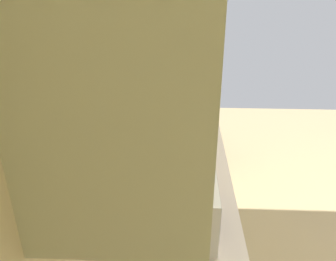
{
  "coord_description": "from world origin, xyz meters",
  "views": [
    {
      "loc": [
        -1.83,
        1.12,
        2.02
      ],
      "look_at": [
        -0.21,
        1.2,
        1.26
      ],
      "focal_mm": 36.26,
      "sensor_mm": 36.0,
      "label": 1
    }
  ],
  "objects": [
    {
      "name": "upper_cabinets",
      "position": [
        -0.38,
        1.24,
        1.86
      ],
      "size": [
        1.94,
        0.36,
        0.69
      ],
      "color": "beige"
    },
    {
      "name": "wall_back",
      "position": [
        0.0,
        1.48,
        1.28
      ],
      "size": [
        4.37,
        0.12,
        2.56
      ],
      "primitive_type": "cube",
      "color": "beige",
      "rests_on": "ground_plane"
    },
    {
      "name": "oven_range",
      "position": [
        1.69,
        1.1,
        0.48
      ],
      "size": [
        0.68,
        0.65,
        1.1
      ],
      "color": "black",
      "rests_on": "ground_plane"
    },
    {
      "name": "bowl",
      "position": [
        0.21,
        1.08,
        0.96
      ],
      "size": [
        0.13,
        0.13,
        0.07
      ],
      "color": "#4C8CBF",
      "rests_on": "counter_run"
    },
    {
      "name": "kettle",
      "position": [
        0.74,
        1.08,
        1.0
      ],
      "size": [
        0.22,
        0.16,
        0.18
      ],
      "color": "black",
      "rests_on": "counter_run"
    },
    {
      "name": "microwave",
      "position": [
        -0.51,
        1.15,
        1.05
      ],
      "size": [
        0.49,
        0.39,
        0.26
      ],
      "color": "white",
      "rests_on": "counter_run"
    }
  ]
}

